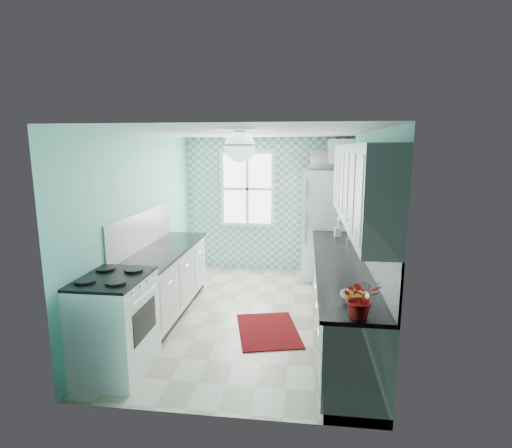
# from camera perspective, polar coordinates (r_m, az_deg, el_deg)

# --- Properties ---
(floor) EXTENTS (3.00, 4.40, 0.02)m
(floor) POSITION_cam_1_polar(r_m,az_deg,el_deg) (5.78, -0.82, -12.82)
(floor) COLOR beige
(floor) RESTS_ON ground
(ceiling) EXTENTS (3.00, 4.40, 0.02)m
(ceiling) POSITION_cam_1_polar(r_m,az_deg,el_deg) (5.30, -0.89, 13.00)
(ceiling) COLOR white
(ceiling) RESTS_ON wall_back
(wall_back) EXTENTS (3.00, 0.02, 2.50)m
(wall_back) POSITION_cam_1_polar(r_m,az_deg,el_deg) (7.57, 1.46, 2.79)
(wall_back) COLOR #68C7B6
(wall_back) RESTS_ON floor
(wall_front) EXTENTS (3.00, 0.02, 2.50)m
(wall_front) POSITION_cam_1_polar(r_m,az_deg,el_deg) (3.30, -6.22, -8.00)
(wall_front) COLOR #68C7B6
(wall_front) RESTS_ON floor
(wall_left) EXTENTS (0.02, 4.40, 2.50)m
(wall_left) POSITION_cam_1_polar(r_m,az_deg,el_deg) (5.80, -15.79, -0.10)
(wall_left) COLOR #68C7B6
(wall_left) RESTS_ON floor
(wall_right) EXTENTS (0.02, 4.40, 2.50)m
(wall_right) POSITION_cam_1_polar(r_m,az_deg,el_deg) (5.41, 15.21, -0.86)
(wall_right) COLOR #68C7B6
(wall_right) RESTS_ON floor
(accent_wall) EXTENTS (3.00, 0.01, 2.50)m
(accent_wall) POSITION_cam_1_polar(r_m,az_deg,el_deg) (7.54, 1.44, 2.76)
(accent_wall) COLOR #62B4AC
(accent_wall) RESTS_ON wall_back
(window) EXTENTS (1.04, 0.05, 1.44)m
(window) POSITION_cam_1_polar(r_m,az_deg,el_deg) (7.52, -1.23, 5.04)
(window) COLOR white
(window) RESTS_ON wall_back
(backsplash_right) EXTENTS (0.02, 3.60, 0.51)m
(backsplash_right) POSITION_cam_1_polar(r_m,az_deg,el_deg) (5.03, 15.55, -2.38)
(backsplash_right) COLOR white
(backsplash_right) RESTS_ON wall_right
(backsplash_left) EXTENTS (0.02, 2.15, 0.51)m
(backsplash_left) POSITION_cam_1_polar(r_m,az_deg,el_deg) (5.74, -15.85, -0.79)
(backsplash_left) COLOR white
(backsplash_left) RESTS_ON wall_left
(upper_cabinets_right) EXTENTS (0.33, 3.20, 0.90)m
(upper_cabinets_right) POSITION_cam_1_polar(r_m,az_deg,el_deg) (4.70, 14.48, 5.49)
(upper_cabinets_right) COLOR white
(upper_cabinets_right) RESTS_ON wall_right
(upper_cabinet_fridge) EXTENTS (0.40, 0.74, 0.40)m
(upper_cabinet_fridge) POSITION_cam_1_polar(r_m,az_deg,el_deg) (7.10, 11.86, 10.13)
(upper_cabinet_fridge) COLOR white
(upper_cabinet_fridge) RESTS_ON wall_right
(ceiling_light) EXTENTS (0.34, 0.34, 0.35)m
(ceiling_light) POSITION_cam_1_polar(r_m,az_deg,el_deg) (4.50, -2.32, 10.99)
(ceiling_light) COLOR silver
(ceiling_light) RESTS_ON ceiling
(base_cabinets_right) EXTENTS (0.60, 3.60, 0.90)m
(base_cabinets_right) POSITION_cam_1_polar(r_m,az_deg,el_deg) (5.21, 11.94, -10.33)
(base_cabinets_right) COLOR white
(base_cabinets_right) RESTS_ON floor
(countertop_right) EXTENTS (0.63, 3.60, 0.04)m
(countertop_right) POSITION_cam_1_polar(r_m,az_deg,el_deg) (5.06, 11.98, -5.35)
(countertop_right) COLOR black
(countertop_right) RESTS_ON base_cabinets_right
(base_cabinets_left) EXTENTS (0.60, 2.15, 0.90)m
(base_cabinets_left) POSITION_cam_1_polar(r_m,az_deg,el_deg) (5.82, -12.83, -8.07)
(base_cabinets_left) COLOR white
(base_cabinets_left) RESTS_ON floor
(countertop_left) EXTENTS (0.63, 2.15, 0.04)m
(countertop_left) POSITION_cam_1_polar(r_m,az_deg,el_deg) (5.69, -12.88, -3.59)
(countertop_left) COLOR black
(countertop_left) RESTS_ON base_cabinets_left
(fridge) EXTENTS (0.84, 0.83, 1.94)m
(fridge) POSITION_cam_1_polar(r_m,az_deg,el_deg) (7.19, 9.96, -0.07)
(fridge) COLOR white
(fridge) RESTS_ON floor
(stove) EXTENTS (0.67, 0.84, 1.02)m
(stove) POSITION_cam_1_polar(r_m,az_deg,el_deg) (4.49, -19.63, -13.18)
(stove) COLOR white
(stove) RESTS_ON floor
(sink) EXTENTS (0.49, 0.41, 0.53)m
(sink) POSITION_cam_1_polar(r_m,az_deg,el_deg) (6.07, 11.36, -2.50)
(sink) COLOR silver
(sink) RESTS_ON countertop_right
(rug) EXTENTS (0.96, 1.19, 0.02)m
(rug) POSITION_cam_1_polar(r_m,az_deg,el_deg) (5.29, 1.73, -14.95)
(rug) COLOR maroon
(rug) RESTS_ON floor
(dish_towel) EXTENTS (0.09, 0.22, 0.34)m
(dish_towel) POSITION_cam_1_polar(r_m,az_deg,el_deg) (6.34, 8.23, -6.05)
(dish_towel) COLOR #5AB7AE
(dish_towel) RESTS_ON base_cabinets_right
(fruit_bowl) EXTENTS (0.27, 0.27, 0.07)m
(fruit_bowl) POSITION_cam_1_polar(r_m,az_deg,el_deg) (3.80, 13.88, -10.11)
(fruit_bowl) COLOR silver
(fruit_bowl) RESTS_ON countertop_right
(potted_plant) EXTENTS (0.35, 0.32, 0.34)m
(potted_plant) POSITION_cam_1_polar(r_m,az_deg,el_deg) (3.41, 14.72, -10.17)
(potted_plant) COLOR red
(potted_plant) RESTS_ON countertop_right
(soap_bottle) EXTENTS (0.11, 0.11, 0.21)m
(soap_bottle) POSITION_cam_1_polar(r_m,az_deg,el_deg) (6.37, 11.60, -0.82)
(soap_bottle) COLOR #8599AF
(soap_bottle) RESTS_ON countertop_right
(microwave) EXTENTS (0.62, 0.43, 0.33)m
(microwave) POSITION_cam_1_polar(r_m,az_deg,el_deg) (7.07, 10.27, 8.98)
(microwave) COLOR white
(microwave) RESTS_ON fridge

